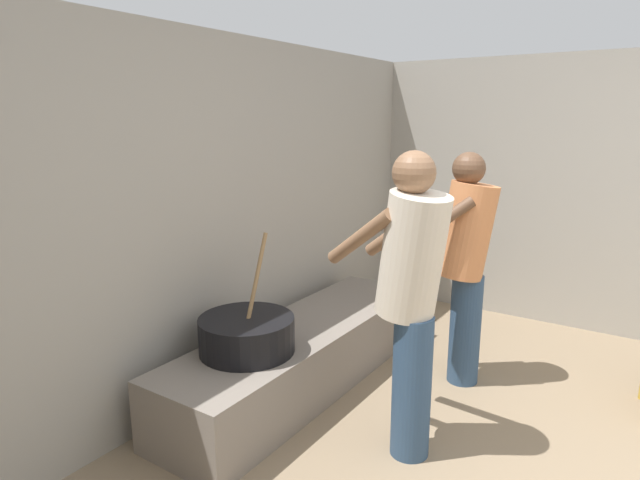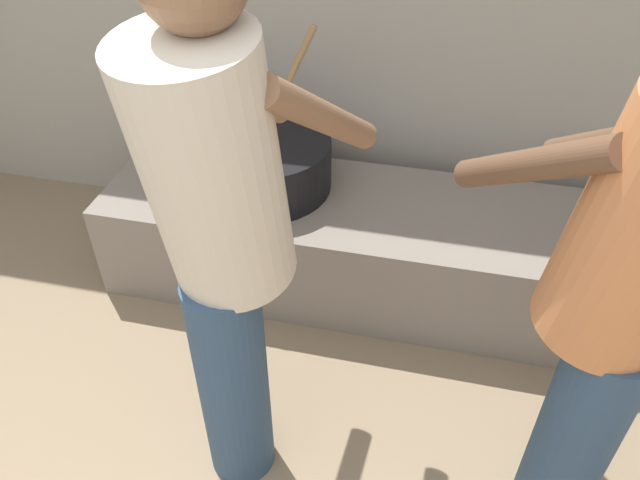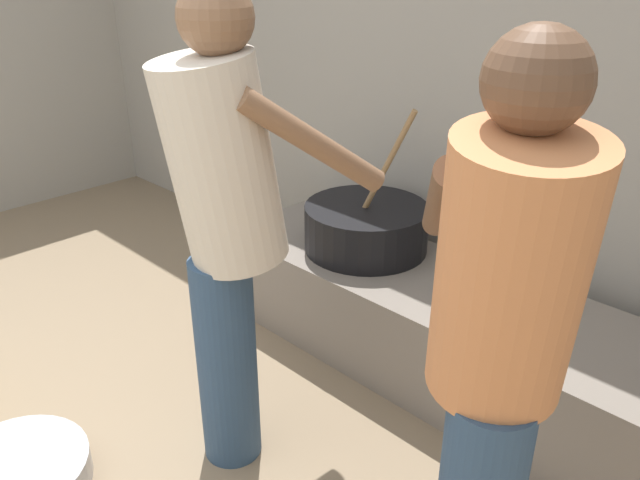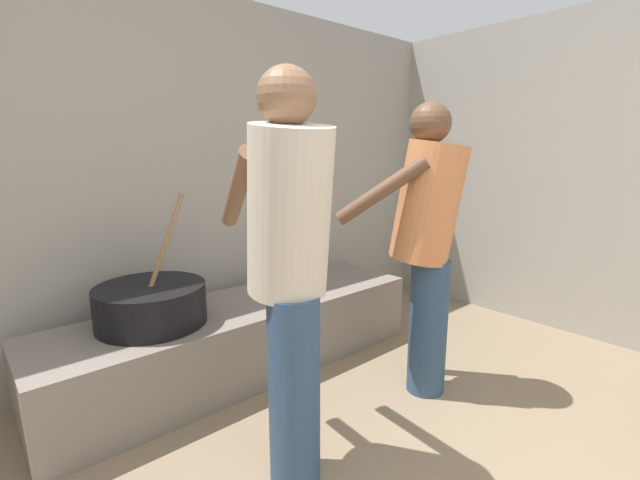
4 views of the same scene
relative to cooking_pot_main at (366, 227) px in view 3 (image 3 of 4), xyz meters
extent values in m
cube|color=#9E998E|center=(-0.08, 0.48, 0.59)|extent=(5.64, 0.20, 2.21)
cube|color=slate|center=(0.50, -0.04, -0.31)|extent=(2.22, 0.60, 0.41)
cylinder|color=black|center=(0.00, 0.00, 0.00)|extent=(0.54, 0.54, 0.20)
cylinder|color=#937047|center=(0.09, 0.00, 0.30)|extent=(0.25, 0.06, 0.51)
cylinder|color=#D17F4C|center=(1.11, -0.87, 0.51)|extent=(0.47, 0.48, 0.63)
sphere|color=brown|center=(1.10, -0.86, 0.90)|extent=(0.20, 0.20, 0.20)
cylinder|color=brown|center=(1.08, -0.61, 0.57)|extent=(0.32, 0.40, 0.34)
cylinder|color=brown|center=(0.86, -0.77, 0.57)|extent=(0.32, 0.40, 0.34)
cylinder|color=navy|center=(0.19, -0.93, -0.14)|extent=(0.20, 0.20, 0.76)
cylinder|color=beige|center=(0.20, -0.90, 0.55)|extent=(0.41, 0.46, 0.65)
sphere|color=brown|center=(0.21, -0.89, 0.95)|extent=(0.21, 0.21, 0.21)
cylinder|color=brown|center=(0.41, -0.73, 0.61)|extent=(0.22, 0.46, 0.35)
cylinder|color=brown|center=(0.15, -0.64, 0.61)|extent=(0.22, 0.46, 0.35)
cylinder|color=#B7B7BC|center=(-0.18, -1.55, -0.47)|extent=(0.48, 0.48, 0.10)
camera|label=1|loc=(-2.15, -1.93, 1.20)|focal=30.29mm
camera|label=2|loc=(0.68, -1.93, 1.25)|focal=34.05mm
camera|label=3|loc=(1.61, -1.93, 1.11)|focal=34.96mm
camera|label=4|loc=(-0.73, -2.14, 0.76)|focal=24.34mm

